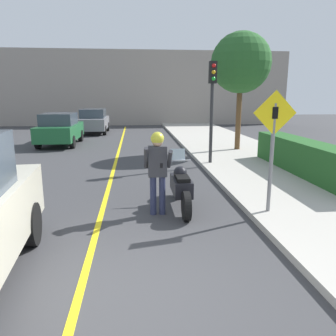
# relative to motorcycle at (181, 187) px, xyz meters

# --- Properties ---
(ground_plane) EXTENTS (80.00, 80.00, 0.00)m
(ground_plane) POSITION_rel_motorcycle_xyz_m (-1.22, -3.35, -0.51)
(ground_plane) COLOR #38383A
(sidewalk_curb) EXTENTS (4.40, 44.00, 0.14)m
(sidewalk_curb) POSITION_rel_motorcycle_xyz_m (3.58, 0.65, -0.44)
(sidewalk_curb) COLOR #ADA89E
(sidewalk_curb) RESTS_ON ground
(road_center_line) EXTENTS (0.12, 36.00, 0.01)m
(road_center_line) POSITION_rel_motorcycle_xyz_m (-1.82, 2.65, -0.50)
(road_center_line) COLOR yellow
(road_center_line) RESTS_ON ground
(building_backdrop) EXTENTS (28.00, 1.20, 6.41)m
(building_backdrop) POSITION_rel_motorcycle_xyz_m (-1.22, 22.65, 2.70)
(building_backdrop) COLOR gray
(building_backdrop) RESTS_ON ground
(motorcycle) EXTENTS (0.62, 2.23, 1.30)m
(motorcycle) POSITION_rel_motorcycle_xyz_m (0.00, 0.00, 0.00)
(motorcycle) COLOR black
(motorcycle) RESTS_ON ground
(person_biker) EXTENTS (0.59, 0.49, 1.83)m
(person_biker) POSITION_rel_motorcycle_xyz_m (-0.57, -0.38, 0.63)
(person_biker) COLOR #282D4C
(person_biker) RESTS_ON ground
(crossing_sign) EXTENTS (0.91, 0.08, 2.55)m
(crossing_sign) POSITION_rel_motorcycle_xyz_m (1.79, -0.79, 1.17)
(crossing_sign) COLOR slate
(crossing_sign) RESTS_ON sidewalk_curb
(traffic_light) EXTENTS (0.26, 0.30, 3.62)m
(traffic_light) POSITION_rel_motorcycle_xyz_m (1.74, 4.49, 2.15)
(traffic_light) COLOR #2D2D30
(traffic_light) RESTS_ON sidewalk_curb
(hedge_row) EXTENTS (0.90, 5.99, 1.02)m
(hedge_row) POSITION_rel_motorcycle_xyz_m (4.38, 2.49, 0.14)
(hedge_row) COLOR #235623
(hedge_row) RESTS_ON sidewalk_curb
(street_tree) EXTENTS (2.66, 2.66, 5.19)m
(street_tree) POSITION_rel_motorcycle_xyz_m (3.70, 7.46, 3.47)
(street_tree) COLOR brown
(street_tree) RESTS_ON sidewalk_curb
(parked_car_green) EXTENTS (1.88, 4.20, 1.68)m
(parked_car_green) POSITION_rel_motorcycle_xyz_m (-4.98, 10.59, 0.35)
(parked_car_green) COLOR black
(parked_car_green) RESTS_ON ground
(parked_car_grey) EXTENTS (1.88, 4.20, 1.68)m
(parked_car_grey) POSITION_rel_motorcycle_xyz_m (-3.87, 16.08, 0.35)
(parked_car_grey) COLOR black
(parked_car_grey) RESTS_ON ground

